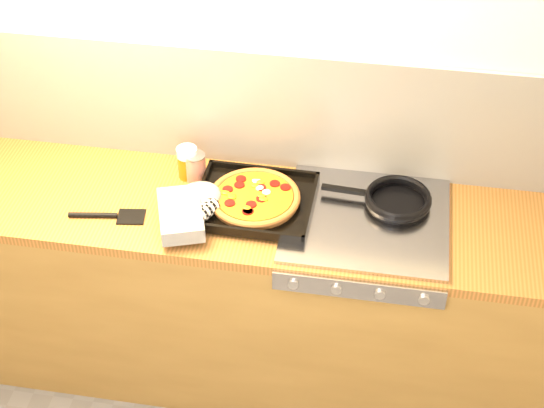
% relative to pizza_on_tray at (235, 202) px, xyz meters
% --- Properties ---
extents(room_shell, '(3.20, 3.20, 3.20)m').
position_rel_pizza_on_tray_xyz_m(room_shell, '(0.04, 0.31, 0.20)').
color(room_shell, white).
rests_on(room_shell, ground).
extents(counter_run, '(3.20, 0.62, 0.90)m').
position_rel_pizza_on_tray_xyz_m(counter_run, '(0.04, 0.02, -0.50)').
color(counter_run, olive).
rests_on(counter_run, ground).
extents(stovetop, '(0.60, 0.56, 0.02)m').
position_rel_pizza_on_tray_xyz_m(stovetop, '(0.49, 0.02, -0.04)').
color(stovetop, '#9E9EA4').
rests_on(stovetop, counter_run).
extents(pizza_on_tray, '(0.58, 0.50, 0.07)m').
position_rel_pizza_on_tray_xyz_m(pizza_on_tray, '(0.00, 0.00, 0.00)').
color(pizza_on_tray, black).
rests_on(pizza_on_tray, stovetop).
extents(frying_pan, '(0.42, 0.27, 0.04)m').
position_rel_pizza_on_tray_xyz_m(frying_pan, '(0.59, 0.12, -0.01)').
color(frying_pan, black).
rests_on(frying_pan, stovetop).
extents(tomato_can, '(0.10, 0.10, 0.12)m').
position_rel_pizza_on_tray_xyz_m(tomato_can, '(-0.19, 0.17, 0.01)').
color(tomato_can, maroon).
rests_on(tomato_can, counter_run).
extents(juice_glass, '(0.10, 0.10, 0.13)m').
position_rel_pizza_on_tray_xyz_m(juice_glass, '(-0.22, 0.18, 0.02)').
color(juice_glass, '#DA610C').
rests_on(juice_glass, counter_run).
extents(wooden_spoon, '(0.30, 0.04, 0.02)m').
position_rel_pizza_on_tray_xyz_m(wooden_spoon, '(0.07, 0.21, -0.04)').
color(wooden_spoon, tan).
rests_on(wooden_spoon, counter_run).
extents(black_spatula, '(0.29, 0.10, 0.02)m').
position_rel_pizza_on_tray_xyz_m(black_spatula, '(-0.45, -0.11, -0.04)').
color(black_spatula, black).
rests_on(black_spatula, counter_run).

